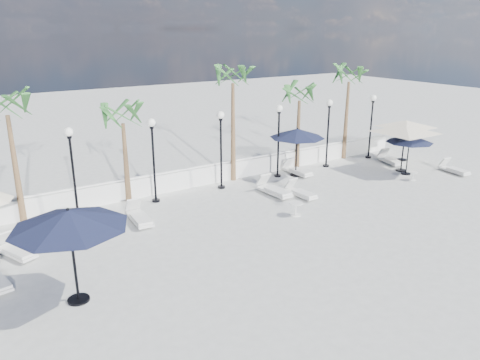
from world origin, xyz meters
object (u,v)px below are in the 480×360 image
lounger_4 (297,170)px  lounger_6 (390,160)px  lounger_7 (454,169)px  parasol_navy_mid (297,133)px  parasol_cream_sq_b (406,121)px  lounger_3 (300,192)px  lounger_0 (15,250)px  parasol_navy_right (410,139)px  lounger_5 (274,189)px  lounger_2 (139,217)px  parasol_cream_sq_a (406,126)px  parasol_navy_left (69,219)px

lounger_4 → lounger_6: (5.95, -1.31, -0.00)m
lounger_7 → parasol_navy_mid: parasol_navy_mid is taller
parasol_cream_sq_b → lounger_7: bearing=-86.3°
lounger_6 → lounger_3: bearing=-154.0°
lounger_0 → parasol_navy_right: 19.50m
lounger_4 → parasol_navy_right: size_ratio=0.77×
lounger_5 → lounger_6: 9.00m
lounger_2 → parasol_cream_sq_a: (14.94, -1.05, 2.31)m
lounger_3 → parasol_navy_mid: parasol_navy_mid is taller
lounger_4 → lounger_5: 3.59m
lounger_3 → lounger_5: lounger_5 is taller
lounger_7 → parasol_navy_left: bearing=-168.5°
lounger_7 → parasol_navy_left: parasol_navy_left is taller
parasol_navy_left → parasol_cream_sq_a: size_ratio=0.59×
lounger_5 → lounger_2: bearing=173.9°
lounger_6 → parasol_navy_left: bearing=-150.5°
parasol_navy_mid → lounger_5: bearing=-147.4°
parasol_navy_mid → lounger_2: bearing=-171.0°
lounger_7 → parasol_navy_right: size_ratio=0.72×
lounger_7 → parasol_navy_left: (-20.69, -1.64, 2.34)m
lounger_0 → lounger_4: bearing=-15.0°
parasol_navy_right → parasol_cream_sq_b: parasol_cream_sq_b is taller
lounger_5 → parasol_cream_sq_a: size_ratio=0.37×
lounger_0 → lounger_4: 14.54m
parasol_navy_right → lounger_3: bearing=177.1°
lounger_2 → parasol_navy_right: (14.67, -1.60, 1.71)m
lounger_7 → parasol_cream_sq_b: size_ratio=0.35×
lounger_3 → lounger_7: bearing=-13.2°
lounger_6 → parasol_cream_sq_a: parasol_cream_sq_a is taller
parasol_navy_left → parasol_cream_sq_b: parasol_navy_left is taller
lounger_2 → lounger_3: size_ratio=1.11×
parasol_navy_right → parasol_cream_sq_a: size_ratio=0.44×
lounger_6 → parasol_navy_left: parasol_navy_left is taller
lounger_2 → lounger_6: bearing=5.2°
lounger_0 → parasol_navy_mid: 14.50m
parasol_navy_right → lounger_7: bearing=-29.0°
lounger_2 → parasol_navy_mid: parasol_navy_mid is taller
lounger_7 → lounger_5: bearing=173.0°
lounger_5 → parasol_navy_left: (-10.29, -4.22, 2.30)m
lounger_6 → lounger_5: bearing=-160.7°
lounger_4 → parasol_cream_sq_a: parasol_cream_sq_a is taller
lounger_6 → parasol_navy_mid: parasol_navy_mid is taller
lounger_0 → parasol_navy_left: 4.80m
lounger_0 → parasol_cream_sq_a: bearing=-24.9°
parasol_navy_right → lounger_2: bearing=173.8°
lounger_0 → lounger_2: bearing=-17.2°
lounger_6 → parasol_navy_mid: (-6.12, 1.22, 2.07)m
lounger_0 → parasol_navy_mid: parasol_navy_mid is taller
parasol_navy_left → parasol_navy_mid: (13.14, 6.05, -0.25)m
parasol_navy_left → parasol_cream_sq_a: 18.93m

